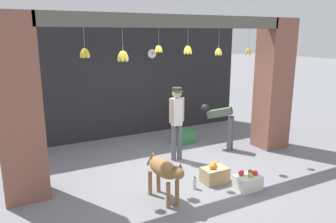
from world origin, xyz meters
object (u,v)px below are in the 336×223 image
at_px(produce_box_green, 183,137).
at_px(water_bottle, 194,183).
at_px(shopkeeper, 177,118).
at_px(fruit_crate_oranges, 215,174).
at_px(wall_clock, 152,54).
at_px(worker_stooping, 222,120).
at_px(dog, 165,171).
at_px(fruit_crate_apples, 248,182).

height_order(produce_box_green, water_bottle, produce_box_green).
height_order(shopkeeper, fruit_crate_oranges, shopkeeper).
xyz_separation_m(shopkeeper, produce_box_green, (0.71, 0.93, -0.79)).
bearing_deg(wall_clock, shopkeeper, -101.32).
height_order(shopkeeper, wall_clock, wall_clock).
bearing_deg(produce_box_green, worker_stooping, -53.26).
distance_m(produce_box_green, wall_clock, 2.39).
relative_size(dog, fruit_crate_apples, 2.35).
bearing_deg(produce_box_green, dog, -126.12).
bearing_deg(worker_stooping, fruit_crate_apples, -149.97).
bearing_deg(wall_clock, dog, -112.32).
relative_size(shopkeeper, produce_box_green, 3.11).
height_order(worker_stooping, water_bottle, worker_stooping).
xyz_separation_m(shopkeeper, wall_clock, (0.43, 2.14, 1.25)).
height_order(dog, fruit_crate_apples, dog).
relative_size(shopkeeper, worker_stooping, 1.52).
bearing_deg(dog, water_bottle, 93.91).
height_order(dog, wall_clock, wall_clock).
bearing_deg(dog, worker_stooping, 117.49).
relative_size(fruit_crate_apples, produce_box_green, 0.86).
bearing_deg(fruit_crate_apples, fruit_crate_oranges, 123.24).
xyz_separation_m(fruit_crate_apples, produce_box_green, (0.28, 2.77, 0.01)).
xyz_separation_m(shopkeeper, water_bottle, (-0.40, -1.37, -0.84)).
relative_size(dog, shopkeeper, 0.65).
relative_size(shopkeeper, fruit_crate_oranges, 3.35).
bearing_deg(worker_stooping, shopkeeper, 149.62).
bearing_deg(dog, fruit_crate_apples, 70.42).
distance_m(dog, wall_clock, 4.27).
bearing_deg(water_bottle, shopkeeper, 73.77).
xyz_separation_m(shopkeeper, worker_stooping, (1.30, 0.13, -0.24)).
xyz_separation_m(worker_stooping, wall_clock, (-0.88, 2.01, 1.49)).
bearing_deg(water_bottle, fruit_crate_oranges, 7.59).
bearing_deg(shopkeeper, fruit_crate_apples, 109.14).
relative_size(dog, fruit_crate_oranges, 2.17).
height_order(produce_box_green, wall_clock, wall_clock).
relative_size(water_bottle, wall_clock, 0.88).
bearing_deg(water_bottle, dog, -169.08).
xyz_separation_m(dog, fruit_crate_apples, (1.50, -0.33, -0.39)).
bearing_deg(fruit_crate_apples, shopkeeper, 103.22).
distance_m(fruit_crate_apples, water_bottle, 0.95).
distance_m(dog, shopkeeper, 1.89).
xyz_separation_m(dog, fruit_crate_oranges, (1.15, 0.19, -0.38)).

